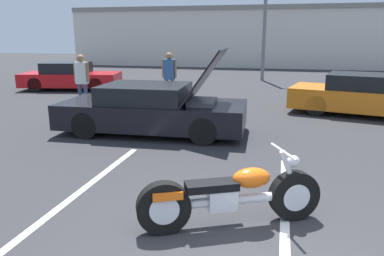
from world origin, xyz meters
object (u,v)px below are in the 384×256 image
object	(u,v)px
show_car_hood_open	(153,109)
spectator_by_show_car	(169,74)
motorcycle	(231,196)
parked_car_left_row	(70,77)
light_pole	(267,5)
spectator_near_motorcycle	(82,77)
parked_car_mid_row	(369,96)

from	to	relation	value
show_car_hood_open	spectator_by_show_car	xyz separation A→B (m)	(-0.73, 3.85, 0.48)
motorcycle	spectator_by_show_car	xyz separation A→B (m)	(-3.23, 8.08, 0.67)
motorcycle	spectator_by_show_car	bearing A→B (deg)	86.35
parked_car_left_row	spectator_by_show_car	bearing A→B (deg)	-36.43
light_pole	show_car_hood_open	world-z (taller)	light_pole
parked_car_left_row	motorcycle	bearing A→B (deg)	-62.66
spectator_near_motorcycle	spectator_by_show_car	bearing A→B (deg)	36.20
parked_car_left_row	light_pole	bearing A→B (deg)	21.81
light_pole	motorcycle	xyz separation A→B (m)	(0.36, -15.96, -3.44)
show_car_hood_open	parked_car_mid_row	distance (m)	6.60
parked_car_left_row	parked_car_mid_row	xyz separation A→B (m)	(11.68, -2.84, 0.02)
parked_car_mid_row	show_car_hood_open	bearing A→B (deg)	-134.88
show_car_hood_open	spectator_near_motorcycle	size ratio (longest dim) A/B	2.58
parked_car_mid_row	motorcycle	bearing A→B (deg)	-98.55
motorcycle	parked_car_left_row	xyz separation A→B (m)	(-8.55, 10.53, 0.16)
light_pole	spectator_by_show_car	xyz separation A→B (m)	(-2.87, -7.88, -2.77)
light_pole	motorcycle	distance (m)	16.33
light_pole	spectator_by_show_car	bearing A→B (deg)	-110.03
parked_car_left_row	spectator_near_motorcycle	size ratio (longest dim) A/B	2.50
spectator_by_show_car	show_car_hood_open	bearing A→B (deg)	-79.21
light_pole	parked_car_mid_row	bearing A→B (deg)	-67.13
light_pole	spectator_near_motorcycle	xyz separation A→B (m)	(-5.24, -9.61, -2.77)
parked_car_mid_row	light_pole	bearing A→B (deg)	126.48
light_pole	spectator_by_show_car	size ratio (longest dim) A/B	3.87
show_car_hood_open	parked_car_left_row	world-z (taller)	show_car_hood_open
parked_car_mid_row	spectator_near_motorcycle	bearing A→B (deg)	-157.70
motorcycle	spectator_by_show_car	distance (m)	8.73
spectator_near_motorcycle	spectator_by_show_car	world-z (taller)	spectator_by_show_car
spectator_near_motorcycle	spectator_by_show_car	distance (m)	2.93
motorcycle	parked_car_mid_row	distance (m)	8.30
parked_car_left_row	spectator_near_motorcycle	bearing A→B (deg)	-66.49
parked_car_mid_row	spectator_near_motorcycle	size ratio (longest dim) A/B	2.72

